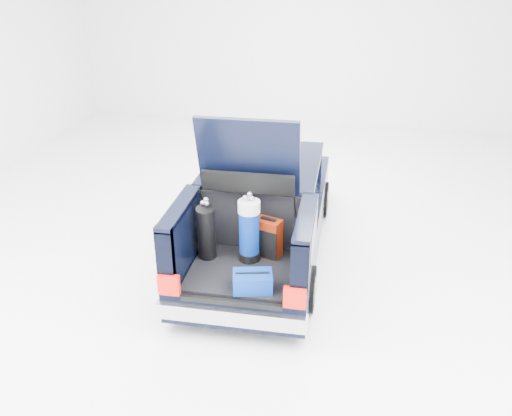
% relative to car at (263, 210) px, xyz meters
% --- Properties ---
extents(ground, '(14.00, 14.00, 0.00)m').
position_rel_car_xyz_m(ground, '(0.00, -0.11, -0.67)').
color(ground, white).
rests_on(ground, ground).
extents(car, '(1.87, 4.65, 2.47)m').
position_rel_car_xyz_m(car, '(0.00, 0.00, 0.00)').
color(car, black).
rests_on(car, ground).
extents(red_suitcase, '(0.38, 0.32, 0.55)m').
position_rel_car_xyz_m(red_suitcase, '(0.27, -1.19, 0.19)').
color(red_suitcase, '#6C1703').
rests_on(red_suitcase, car).
extents(black_golf_bag, '(0.30, 0.39, 0.86)m').
position_rel_car_xyz_m(black_golf_bag, '(-0.50, -1.41, 0.31)').
color(black_golf_bag, black).
rests_on(black_golf_bag, car).
extents(blue_golf_bag, '(0.34, 0.34, 0.94)m').
position_rel_car_xyz_m(blue_golf_bag, '(0.04, -1.33, 0.35)').
color(blue_golf_bag, black).
rests_on(blue_golf_bag, car).
extents(blue_duffel, '(0.52, 0.39, 0.24)m').
position_rel_car_xyz_m(blue_duffel, '(0.21, -2.01, 0.04)').
color(blue_duffel, navy).
rests_on(blue_duffel, car).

